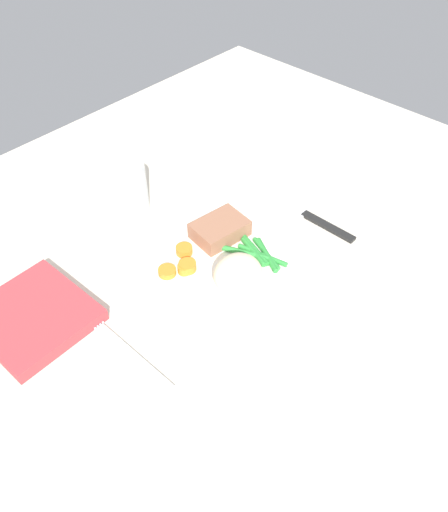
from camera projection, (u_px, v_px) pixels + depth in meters
The scene contains 10 objects.
dining_table at pixel (193, 279), 71.96cm from camera, with size 120.00×90.00×2.00cm.
dinner_plate at pixel (224, 265), 71.34cm from camera, with size 24.69×24.69×1.60cm, color white.
meat_portion at pixel (220, 229), 73.54cm from camera, with size 7.40×5.33×2.44cm, color #936047.
mashed_potatoes at pixel (238, 274), 65.80cm from camera, with size 6.44×6.01×4.76cm, color beige.
carrot_slices at pixel (182, 264), 69.69cm from camera, with size 6.62×5.13×1.19cm.
green_beans at pixel (256, 253), 71.42cm from camera, with size 5.96×10.36×0.81cm.
fork at pixel (124, 348), 62.38cm from camera, with size 1.44×16.60×0.40cm.
knife at pixel (300, 211), 80.41cm from camera, with size 1.70×20.50×0.64cm.
water_glass at pixel (124, 190), 78.53cm from camera, with size 6.90×6.90×8.50cm.
napkin at pixel (34, 316), 64.94cm from camera, with size 12.71×13.37×1.76cm, color #B2383D.
Camera 1 is at (-32.95, -36.36, 53.90)cm, focal length 36.74 mm.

